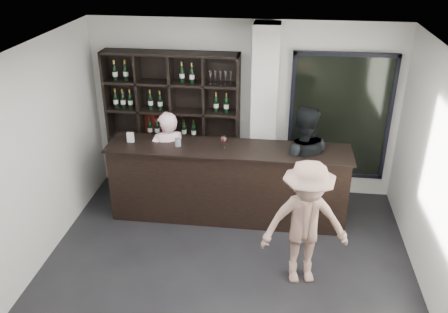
# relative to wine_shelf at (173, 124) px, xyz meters

# --- Properties ---
(floor) EXTENTS (5.00, 5.50, 0.01)m
(floor) POSITION_rel_wine_shelf_xyz_m (1.15, -2.57, -1.20)
(floor) COLOR black
(floor) RESTS_ON ground
(wine_shelf) EXTENTS (2.20, 0.35, 2.40)m
(wine_shelf) POSITION_rel_wine_shelf_xyz_m (0.00, 0.00, 0.00)
(wine_shelf) COLOR black
(wine_shelf) RESTS_ON floor
(structural_column) EXTENTS (0.40, 0.40, 2.90)m
(structural_column) POSITION_rel_wine_shelf_xyz_m (1.50, -0.10, 0.25)
(structural_column) COLOR silver
(structural_column) RESTS_ON floor
(glass_panel) EXTENTS (1.60, 0.08, 2.10)m
(glass_panel) POSITION_rel_wine_shelf_xyz_m (2.70, 0.12, 0.20)
(glass_panel) COLOR black
(glass_panel) RESTS_ON floor
(tasting_counter) EXTENTS (3.64, 0.75, 1.20)m
(tasting_counter) POSITION_rel_wine_shelf_xyz_m (1.01, -0.82, -0.60)
(tasting_counter) COLOR black
(tasting_counter) RESTS_ON floor
(taster_pink) EXTENTS (0.71, 0.60, 1.65)m
(taster_pink) POSITION_rel_wine_shelf_xyz_m (0.05, -0.63, -0.38)
(taster_pink) COLOR #FBCBD4
(taster_pink) RESTS_ON floor
(taster_black) EXTENTS (0.94, 0.75, 1.85)m
(taster_black) POSITION_rel_wine_shelf_xyz_m (2.10, -0.72, -0.27)
(taster_black) COLOR black
(taster_black) RESTS_ON floor
(customer) EXTENTS (1.20, 0.83, 1.70)m
(customer) POSITION_rel_wine_shelf_xyz_m (2.14, -2.17, -0.35)
(customer) COLOR #A57D6D
(customer) RESTS_ON floor
(wine_glass) EXTENTS (0.11, 0.11, 0.22)m
(wine_glass) POSITION_rel_wine_shelf_xyz_m (0.95, -0.84, 0.11)
(wine_glass) COLOR white
(wine_glass) RESTS_ON tasting_counter
(spit_cup) EXTENTS (0.10, 0.10, 0.12)m
(spit_cup) POSITION_rel_wine_shelf_xyz_m (0.27, -0.85, 0.06)
(spit_cup) COLOR silver
(spit_cup) RESTS_ON tasting_counter
(napkin_stack) EXTENTS (0.13, 0.13, 0.02)m
(napkin_stack) POSITION_rel_wine_shelf_xyz_m (2.07, -0.74, 0.01)
(napkin_stack) COLOR white
(napkin_stack) RESTS_ON tasting_counter
(card_stand) EXTENTS (0.10, 0.06, 0.15)m
(card_stand) POSITION_rel_wine_shelf_xyz_m (-0.48, -0.79, 0.08)
(card_stand) COLOR white
(card_stand) RESTS_ON tasting_counter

